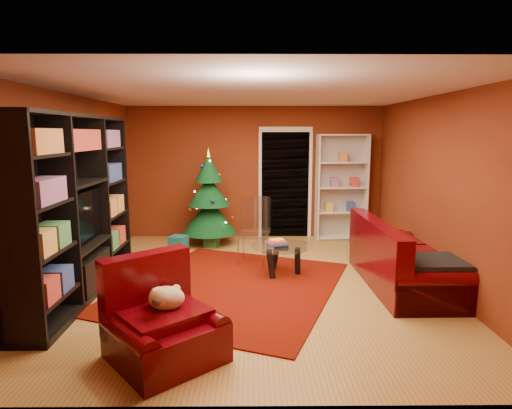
{
  "coord_description": "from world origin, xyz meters",
  "views": [
    {
      "loc": [
        -0.05,
        -5.74,
        2.08
      ],
      "look_at": [
        0.0,
        0.4,
        1.05
      ],
      "focal_mm": 30.0,
      "sensor_mm": 36.0,
      "label": 1
    }
  ],
  "objects_px": {
    "gift_box_green": "(212,240)",
    "dog": "(167,298)",
    "armchair": "(165,320)",
    "sofa": "(404,253)",
    "media_unit": "(77,207)",
    "rug": "(231,286)",
    "gift_box_red": "(218,233)",
    "coffee_table": "(281,260)",
    "gift_box_teal": "(178,243)",
    "white_bookshelf": "(342,187)",
    "acrylic_chair": "(253,234)",
    "christmas_tree": "(209,198)"
  },
  "relations": [
    {
      "from": "gift_box_green",
      "to": "dog",
      "type": "relative_size",
      "value": 0.59
    },
    {
      "from": "armchair",
      "to": "sofa",
      "type": "relative_size",
      "value": 0.46
    },
    {
      "from": "media_unit",
      "to": "armchair",
      "type": "height_order",
      "value": "media_unit"
    },
    {
      "from": "rug",
      "to": "gift_box_red",
      "type": "bearing_deg",
      "value": 98.25
    },
    {
      "from": "coffee_table",
      "to": "sofa",
      "type": "bearing_deg",
      "value": -15.62
    },
    {
      "from": "gift_box_teal",
      "to": "gift_box_green",
      "type": "height_order",
      "value": "gift_box_teal"
    },
    {
      "from": "media_unit",
      "to": "white_bookshelf",
      "type": "distance_m",
      "value": 4.95
    },
    {
      "from": "rug",
      "to": "sofa",
      "type": "distance_m",
      "value": 2.41
    },
    {
      "from": "rug",
      "to": "coffee_table",
      "type": "xyz_separation_m",
      "value": [
        0.72,
        0.52,
        0.22
      ]
    },
    {
      "from": "gift_box_red",
      "to": "sofa",
      "type": "bearing_deg",
      "value": -44.24
    },
    {
      "from": "coffee_table",
      "to": "acrylic_chair",
      "type": "relative_size",
      "value": 0.91
    },
    {
      "from": "dog",
      "to": "gift_box_red",
      "type": "bearing_deg",
      "value": 48.17
    },
    {
      "from": "armchair",
      "to": "acrylic_chair",
      "type": "height_order",
      "value": "acrylic_chair"
    },
    {
      "from": "gift_box_teal",
      "to": "media_unit",
      "type": "bearing_deg",
      "value": -113.9
    },
    {
      "from": "media_unit",
      "to": "gift_box_green",
      "type": "xyz_separation_m",
      "value": [
        1.47,
        2.34,
        -1.03
      ]
    },
    {
      "from": "acrylic_chair",
      "to": "gift_box_green",
      "type": "bearing_deg",
      "value": 136.92
    },
    {
      "from": "media_unit",
      "to": "dog",
      "type": "relative_size",
      "value": 7.51
    },
    {
      "from": "gift_box_green",
      "to": "gift_box_red",
      "type": "bearing_deg",
      "value": 84.52
    },
    {
      "from": "dog",
      "to": "sofa",
      "type": "xyz_separation_m",
      "value": [
        2.87,
        1.87,
        -0.11
      ]
    },
    {
      "from": "gift_box_red",
      "to": "acrylic_chair",
      "type": "bearing_deg",
      "value": -67.22
    },
    {
      "from": "gift_box_green",
      "to": "armchair",
      "type": "relative_size",
      "value": 0.24
    },
    {
      "from": "christmas_tree",
      "to": "dog",
      "type": "xyz_separation_m",
      "value": [
        0.01,
        -4.12,
        -0.31
      ]
    },
    {
      "from": "gift_box_red",
      "to": "gift_box_green",
      "type": "bearing_deg",
      "value": -95.48
    },
    {
      "from": "gift_box_red",
      "to": "white_bookshelf",
      "type": "xyz_separation_m",
      "value": [
        2.45,
        -0.02,
        0.92
      ]
    },
    {
      "from": "christmas_tree",
      "to": "coffee_table",
      "type": "distance_m",
      "value": 2.27
    },
    {
      "from": "gift_box_teal",
      "to": "armchair",
      "type": "bearing_deg",
      "value": -82.03
    },
    {
      "from": "media_unit",
      "to": "christmas_tree",
      "type": "xyz_separation_m",
      "value": [
        1.41,
        2.53,
        -0.27
      ]
    },
    {
      "from": "coffee_table",
      "to": "acrylic_chair",
      "type": "bearing_deg",
      "value": 126.76
    },
    {
      "from": "gift_box_green",
      "to": "armchair",
      "type": "height_order",
      "value": "armchair"
    },
    {
      "from": "media_unit",
      "to": "coffee_table",
      "type": "xyz_separation_m",
      "value": [
        2.65,
        0.74,
        -0.92
      ]
    },
    {
      "from": "white_bookshelf",
      "to": "armchair",
      "type": "bearing_deg",
      "value": -121.37
    },
    {
      "from": "dog",
      "to": "coffee_table",
      "type": "relative_size",
      "value": 0.46
    },
    {
      "from": "coffee_table",
      "to": "media_unit",
      "type": "bearing_deg",
      "value": -164.42
    },
    {
      "from": "coffee_table",
      "to": "gift_box_red",
      "type": "bearing_deg",
      "value": 116.64
    },
    {
      "from": "coffee_table",
      "to": "christmas_tree",
      "type": "bearing_deg",
      "value": 124.54
    },
    {
      "from": "media_unit",
      "to": "gift_box_teal",
      "type": "xyz_separation_m",
      "value": [
        0.9,
        2.04,
        -1.01
      ]
    },
    {
      "from": "christmas_tree",
      "to": "gift_box_green",
      "type": "relative_size",
      "value": 7.69
    },
    {
      "from": "rug",
      "to": "gift_box_red",
      "type": "relative_size",
      "value": 15.08
    },
    {
      "from": "gift_box_teal",
      "to": "acrylic_chair",
      "type": "xyz_separation_m",
      "value": [
        1.33,
        -0.74,
        0.34
      ]
    },
    {
      "from": "gift_box_green",
      "to": "coffee_table",
      "type": "xyz_separation_m",
      "value": [
        1.18,
        -1.6,
        0.11
      ]
    },
    {
      "from": "media_unit",
      "to": "gift_box_teal",
      "type": "relative_size",
      "value": 10.91
    },
    {
      "from": "dog",
      "to": "white_bookshelf",
      "type": "bearing_deg",
      "value": 20.17
    },
    {
      "from": "gift_box_teal",
      "to": "gift_box_green",
      "type": "bearing_deg",
      "value": 28.37
    },
    {
      "from": "rug",
      "to": "armchair",
      "type": "height_order",
      "value": "armchair"
    },
    {
      "from": "armchair",
      "to": "acrylic_chair",
      "type": "relative_size",
      "value": 1.01
    },
    {
      "from": "gift_box_red",
      "to": "coffee_table",
      "type": "bearing_deg",
      "value": -63.36
    },
    {
      "from": "gift_box_red",
      "to": "armchair",
      "type": "xyz_separation_m",
      "value": [
        -0.11,
        -4.63,
        0.28
      ]
    },
    {
      "from": "sofa",
      "to": "acrylic_chair",
      "type": "xyz_separation_m",
      "value": [
        -2.06,
        1.02,
        0.02
      ]
    },
    {
      "from": "media_unit",
      "to": "gift_box_green",
      "type": "height_order",
      "value": "media_unit"
    },
    {
      "from": "gift_box_green",
      "to": "gift_box_red",
      "type": "height_order",
      "value": "gift_box_green"
    }
  ]
}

